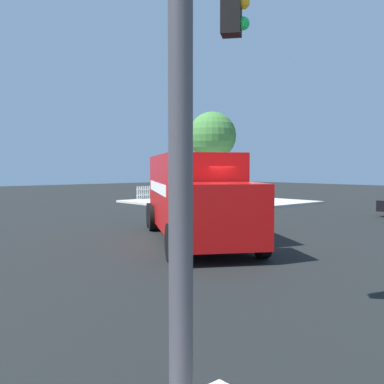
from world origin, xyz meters
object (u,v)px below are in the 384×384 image
(delivery_truck, at_px, (194,195))
(traffic_light_secondary, at_px, (207,28))
(pedestrian_crossing, at_px, (175,187))
(shade_tree_near, at_px, (212,136))
(pedestrian_near_corner, at_px, (245,187))

(delivery_truck, xyz_separation_m, traffic_light_secondary, (6.88, 7.89, 2.40))
(pedestrian_crossing, relative_size, shade_tree_near, 0.27)
(pedestrian_near_corner, bearing_deg, delivery_truck, 35.82)
(traffic_light_secondary, relative_size, shade_tree_near, 0.89)
(delivery_truck, distance_m, pedestrian_near_corner, 17.38)
(pedestrian_crossing, bearing_deg, delivery_truck, 53.11)
(delivery_truck, height_order, pedestrian_crossing, delivery_truck)
(delivery_truck, xyz_separation_m, shade_tree_near, (-12.91, -12.42, 3.29))
(traffic_light_secondary, xyz_separation_m, shade_tree_near, (-19.79, -20.31, 0.88))
(traffic_light_secondary, bearing_deg, pedestrian_near_corner, -139.27)
(pedestrian_crossing, bearing_deg, traffic_light_secondary, 51.35)
(pedestrian_crossing, xyz_separation_m, shade_tree_near, (-4.12, -0.71, 3.66))
(traffic_light_secondary, height_order, pedestrian_crossing, traffic_light_secondary)
(shade_tree_near, bearing_deg, pedestrian_near_corner, 117.62)
(pedestrian_near_corner, xyz_separation_m, shade_tree_near, (1.18, -2.25, 3.73))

